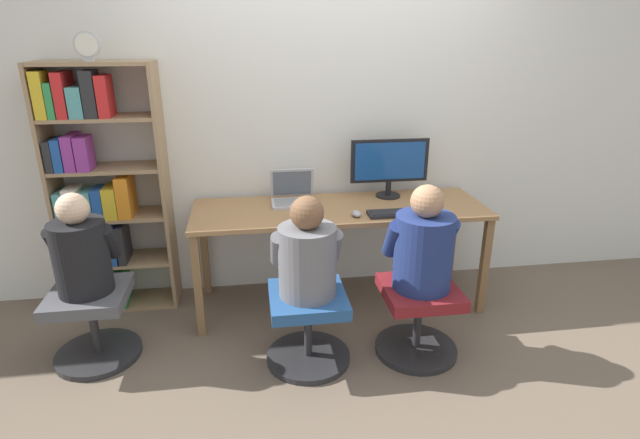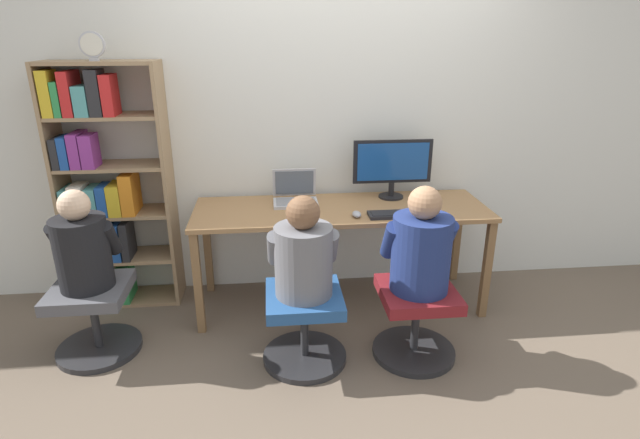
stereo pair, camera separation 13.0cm
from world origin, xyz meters
The scene contains 15 objects.
ground_plane centered at (0.00, 0.00, 0.00)m, with size 14.00×14.00×0.00m, color brown.
wall_back centered at (0.00, 0.71, 1.30)m, with size 10.00×0.05×2.60m.
desk centered at (0.00, 0.32, 0.65)m, with size 1.97×0.64×0.73m.
desktop_monitor centered at (0.39, 0.50, 0.96)m, with size 0.56×0.18×0.42m.
laptop centered at (-0.30, 0.46, 0.77)m, with size 0.30×0.25×0.22m.
keyboard centered at (0.36, 0.12, 0.74)m, with size 0.42×0.13×0.03m.
computer_mouse_by_keyboard centered at (0.07, 0.13, 0.74)m, with size 0.06×0.09×0.04m.
office_chair_left centered at (0.36, -0.34, 0.25)m, with size 0.50×0.50×0.44m.
office_chair_right centered at (-0.30, -0.33, 0.25)m, with size 0.50×0.50×0.44m.
person_at_monitor centered at (0.36, -0.33, 0.70)m, with size 0.41×0.33×0.62m.
person_at_laptop centered at (-0.30, -0.32, 0.68)m, with size 0.40×0.32×0.58m.
bookshelf centered at (-1.59, 0.50, 0.80)m, with size 0.73×0.30×1.67m.
desk_clock centered at (-1.50, 0.44, 1.76)m, with size 0.15×0.03×0.17m.
office_chair_side centered at (-1.55, -0.11, 0.25)m, with size 0.50×0.50×0.44m.
person_near_shelf centered at (-1.55, -0.11, 0.69)m, with size 0.37×0.31×0.59m.
Camera 1 is at (-0.59, -2.81, 1.83)m, focal length 28.00 mm.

